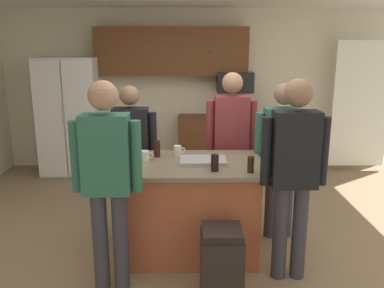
% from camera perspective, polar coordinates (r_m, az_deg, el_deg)
% --- Properties ---
extents(floor, '(7.04, 7.04, 0.00)m').
position_cam_1_polar(floor, '(4.48, 1.40, -13.29)').
color(floor, '#937A5B').
rests_on(floor, ground).
extents(back_wall, '(6.40, 0.10, 2.60)m').
position_cam_1_polar(back_wall, '(6.82, 0.65, 7.66)').
color(back_wall, beige).
rests_on(back_wall, ground).
extents(french_door_window_panel, '(0.90, 0.06, 2.00)m').
position_cam_1_polar(french_door_window_panel, '(7.01, 22.58, 5.11)').
color(french_door_window_panel, white).
rests_on(french_door_window_panel, ground).
extents(cabinet_run_upper, '(2.40, 0.38, 0.75)m').
position_cam_1_polar(cabinet_run_upper, '(6.58, -2.86, 12.87)').
color(cabinet_run_upper, brown).
extents(cabinet_run_lower, '(1.80, 0.63, 0.90)m').
position_cam_1_polar(cabinet_run_lower, '(6.70, 5.83, 0.07)').
color(cabinet_run_lower, brown).
rests_on(cabinet_run_lower, ground).
extents(refrigerator, '(0.91, 0.76, 1.85)m').
position_cam_1_polar(refrigerator, '(6.72, -16.62, 3.73)').
color(refrigerator, white).
rests_on(refrigerator, ground).
extents(microwave_over_range, '(0.56, 0.40, 0.32)m').
position_cam_1_polar(microwave_over_range, '(6.55, 6.03, 8.64)').
color(microwave_over_range, black).
extents(kitchen_island, '(1.36, 0.93, 0.94)m').
position_cam_1_polar(kitchen_island, '(4.05, 0.05, -8.94)').
color(kitchen_island, '#AD5638').
rests_on(kitchen_island, ground).
extents(person_guest_left, '(0.57, 0.23, 1.75)m').
position_cam_1_polar(person_guest_left, '(4.60, 5.52, 0.89)').
color(person_guest_left, '#4C5166').
rests_on(person_guest_left, ground).
extents(person_elder_center, '(0.57, 0.23, 1.78)m').
position_cam_1_polar(person_elder_center, '(3.35, -11.86, -3.97)').
color(person_elder_center, '#383842').
rests_on(person_elder_center, ground).
extents(person_guest_right, '(0.57, 0.23, 1.78)m').
position_cam_1_polar(person_guest_right, '(3.54, 14.12, -3.13)').
color(person_guest_right, '#383842').
rests_on(person_guest_right, ground).
extents(person_host_foreground, '(0.57, 0.22, 1.67)m').
position_cam_1_polar(person_host_foreground, '(4.33, 12.48, -0.99)').
color(person_host_foreground, '#383842').
rests_on(person_host_foreground, ground).
extents(person_guest_by_door, '(0.57, 0.22, 1.62)m').
position_cam_1_polar(person_guest_by_door, '(4.53, -8.52, -0.55)').
color(person_guest_by_door, '#383842').
rests_on(person_guest_by_door, ground).
extents(glass_short_whisky, '(0.06, 0.06, 0.17)m').
position_cam_1_polar(glass_short_whisky, '(4.08, -4.94, -0.66)').
color(glass_short_whisky, '#321A13').
rests_on(glass_short_whisky, kitchen_island).
extents(mug_ceramic_white, '(0.13, 0.09, 0.10)m').
position_cam_1_polar(mug_ceramic_white, '(3.96, -6.67, -1.66)').
color(mug_ceramic_white, white).
rests_on(mug_ceramic_white, kitchen_island).
extents(mug_blue_stoneware, '(0.12, 0.08, 0.10)m').
position_cam_1_polar(mug_blue_stoneware, '(4.11, -1.99, -0.95)').
color(mug_blue_stoneware, white).
rests_on(mug_blue_stoneware, kitchen_island).
extents(glass_stout_tall, '(0.06, 0.06, 0.14)m').
position_cam_1_polar(glass_stout_tall, '(3.62, 8.25, -2.86)').
color(glass_stout_tall, black).
rests_on(glass_stout_tall, kitchen_island).
extents(glass_dark_ale, '(0.07, 0.07, 0.15)m').
position_cam_1_polar(glass_dark_ale, '(3.62, 3.22, -2.67)').
color(glass_dark_ale, black).
rests_on(glass_dark_ale, kitchen_island).
extents(serving_tray, '(0.44, 0.30, 0.04)m').
position_cam_1_polar(serving_tray, '(3.87, 1.55, -2.39)').
color(serving_tray, '#B7B7BC').
rests_on(serving_tray, kitchen_island).
extents(trash_bin, '(0.34, 0.34, 0.61)m').
position_cam_1_polar(trash_bin, '(3.47, 4.15, -16.36)').
color(trash_bin, black).
rests_on(trash_bin, ground).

